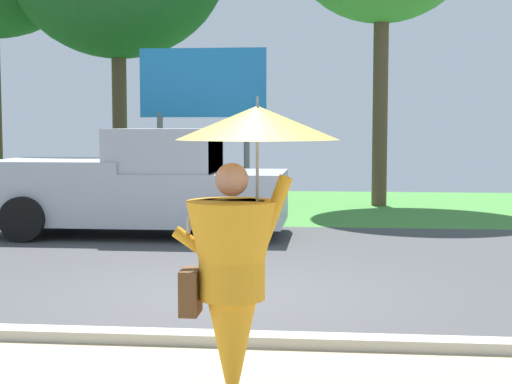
{
  "coord_description": "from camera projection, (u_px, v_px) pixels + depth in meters",
  "views": [
    {
      "loc": [
        1.28,
        -8.69,
        1.95
      ],
      "look_at": [
        0.31,
        1.0,
        1.1
      ],
      "focal_mm": 54.41,
      "sensor_mm": 36.0,
      "label": 1
    }
  ],
  "objects": [
    {
      "name": "roadside_billboard",
      "position": [
        203.0,
        95.0,
        15.82
      ],
      "size": [
        2.6,
        0.12,
        3.5
      ],
      "color": "slate",
      "rests_on": "ground_plane"
    },
    {
      "name": "ground_plane",
      "position": [
        249.0,
        256.0,
        11.84
      ],
      "size": [
        40.0,
        22.0,
        0.2
      ],
      "color": "#424244"
    },
    {
      "name": "monk_pedestrian",
      "position": [
        238.0,
        249.0,
        5.1
      ],
      "size": [
        1.11,
        1.07,
        2.13
      ],
      "rotation": [
        0.0,
        0.0,
        -0.23
      ],
      "color": "orange",
      "rests_on": "ground_plane"
    },
    {
      "name": "pickup_truck",
      "position": [
        139.0,
        186.0,
        13.68
      ],
      "size": [
        5.2,
        2.28,
        1.88
      ],
      "rotation": [
        0.0,
        0.0,
        -0.09
      ],
      "color": "#ADB2BA",
      "rests_on": "ground_plane"
    }
  ]
}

